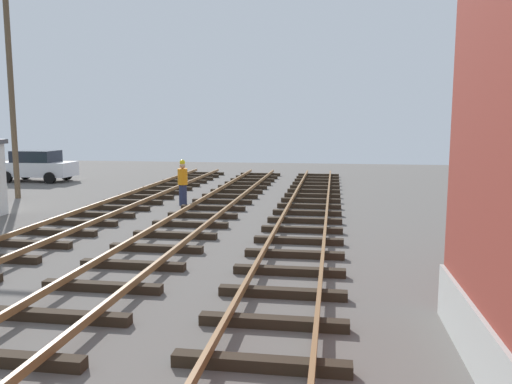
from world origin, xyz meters
The scene contains 3 objects.
parked_car_white centered at (-14.83, 25.57, 0.90)m, with size 4.20×2.04×1.76m.
utility_pole_far centered at (-12.01, 19.44, 4.74)m, with size 1.80×0.24×9.09m.
track_worker_foreground centered at (-4.15, 18.65, 0.93)m, with size 0.40×0.40×1.87m.
Camera 1 is at (1.91, -1.40, 3.40)m, focal length 36.12 mm.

